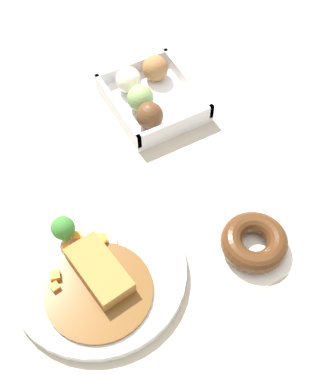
{
  "coord_description": "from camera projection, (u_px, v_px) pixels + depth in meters",
  "views": [
    {
      "loc": [
        0.47,
        -0.22,
        0.77
      ],
      "look_at": [
        0.02,
        0.03,
        0.03
      ],
      "focal_mm": 49.16,
      "sensor_mm": 36.0,
      "label": 1
    }
  ],
  "objects": [
    {
      "name": "curry_plate",
      "position": [
        97.0,
        272.0,
        0.83
      ],
      "size": [
        0.28,
        0.28,
        0.07
      ],
      "color": "white",
      "rests_on": "ground_plane"
    },
    {
      "name": "ground_plane",
      "position": [
        146.0,
        198.0,
        0.92
      ],
      "size": [
        1.6,
        1.6,
        0.0
      ],
      "primitive_type": "plane",
      "color": "#B2A893"
    },
    {
      "name": "chocolate_ring_donut",
      "position": [
        254.0,
        242.0,
        0.85
      ],
      "size": [
        0.14,
        0.14,
        0.04
      ],
      "color": "white",
      "rests_on": "ground_plane"
    },
    {
      "name": "donut_box",
      "position": [
        148.0,
        95.0,
        1.03
      ],
      "size": [
        0.19,
        0.16,
        0.06
      ],
      "color": "white",
      "rests_on": "ground_plane"
    }
  ]
}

